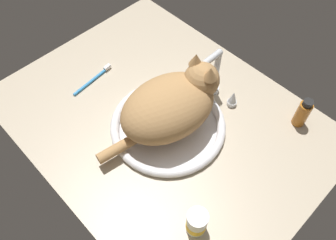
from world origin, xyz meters
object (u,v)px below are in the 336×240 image
object	(u,v)px
pill_bottle	(197,223)
toothbrush	(93,79)
faucet	(214,77)
cat	(173,103)
amber_bottle	(303,113)
sink_basin	(168,125)

from	to	relation	value
pill_bottle	toothbrush	bearing A→B (deg)	168.56
pill_bottle	faucet	bearing A→B (deg)	126.29
faucet	cat	distance (cm)	19.25
amber_bottle	toothbrush	bearing A→B (deg)	-149.10
sink_basin	pill_bottle	distance (cm)	32.65
amber_bottle	cat	bearing A→B (deg)	-133.21
faucet	toothbrush	xyz separation A→B (cm)	(-32.17, -25.66, -6.54)
amber_bottle	pill_bottle	bearing A→B (deg)	-89.71
sink_basin	cat	distance (cm)	9.84
faucet	toothbrush	size ratio (longest dim) A/B	1.14
sink_basin	pill_bottle	world-z (taller)	pill_bottle
sink_basin	amber_bottle	xyz separation A→B (cm)	(27.50, 30.86, 3.90)
cat	pill_bottle	distance (cm)	33.97
faucet	pill_bottle	distance (cm)	46.97
amber_bottle	toothbrush	size ratio (longest dim) A/B	0.64
amber_bottle	toothbrush	distance (cm)	69.68
cat	toothbrush	size ratio (longest dim) A/B	2.44
sink_basin	amber_bottle	size ratio (longest dim) A/B	3.31
sink_basin	pill_bottle	bearing A→B (deg)	-31.44
faucet	sink_basin	bearing A→B (deg)	-90.00
sink_basin	faucet	xyz separation A→B (cm)	(0.00, 20.82, 5.96)
cat	pill_bottle	size ratio (longest dim) A/B	4.68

